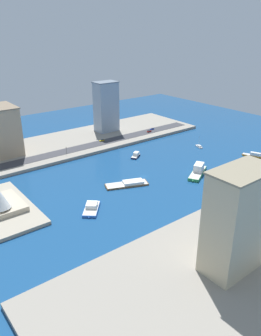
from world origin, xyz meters
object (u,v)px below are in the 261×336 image
(office_block_beige, at_px, (237,221))
(hatchback_blue, at_px, (152,129))
(yacht_sleek_gray, at_px, (255,166))
(pickup_red, at_px, (149,131))
(sailboat_small_white, at_px, (199,146))
(patrol_launch_navy, at_px, (136,155))
(tower_tall_glass, at_px, (106,107))
(barge_flat_brown, at_px, (129,184))
(ferry_green_doubledeck, at_px, (198,171))
(catamaran_blue, at_px, (92,208))
(taxi_yellow_cab, at_px, (102,140))
(water_taxi_orange, at_px, (253,155))
(traffic_light_waterfront, at_px, (66,150))

(office_block_beige, height_order, hatchback_blue, office_block_beige)
(yacht_sleek_gray, height_order, pickup_red, pickup_red)
(sailboat_small_white, distance_m, office_block_beige, 162.80)
(patrol_launch_navy, height_order, pickup_red, pickup_red)
(tower_tall_glass, bearing_deg, sailboat_small_white, -154.91)
(barge_flat_brown, xyz_separation_m, ferry_green_doubledeck, (-16.28, -50.41, 1.45))
(yacht_sleek_gray, height_order, catamaran_blue, catamaran_blue)
(pickup_red, bearing_deg, tower_tall_glass, 44.67)
(tower_tall_glass, bearing_deg, patrol_launch_navy, 164.86)
(taxi_yellow_cab, bearing_deg, yacht_sleek_gray, -153.05)
(catamaran_blue, xyz_separation_m, office_block_beige, (-81.73, -19.92, 24.00))
(patrol_launch_navy, bearing_deg, barge_flat_brown, 135.88)
(yacht_sleek_gray, relative_size, barge_flat_brown, 0.48)
(sailboat_small_white, height_order, ferry_green_doubledeck, sailboat_small_white)
(catamaran_blue, bearing_deg, pickup_red, -53.83)
(patrol_launch_navy, height_order, office_block_beige, office_block_beige)
(yacht_sleek_gray, distance_m, barge_flat_brown, 98.90)
(ferry_green_doubledeck, height_order, office_block_beige, office_block_beige)
(sailboat_small_white, xyz_separation_m, hatchback_blue, (59.21, 2.54, 2.50))
(water_taxi_orange, height_order, pickup_red, pickup_red)
(tower_tall_glass, bearing_deg, hatchback_blue, -124.61)
(water_taxi_orange, distance_m, traffic_light_waterfront, 151.76)
(catamaran_blue, distance_m, office_block_beige, 87.48)
(yacht_sleek_gray, height_order, water_taxi_orange, yacht_sleek_gray)
(taxi_yellow_cab, height_order, pickup_red, pickup_red)
(water_taxi_orange, relative_size, traffic_light_waterfront, 2.39)
(catamaran_blue, height_order, water_taxi_orange, catamaran_blue)
(catamaran_blue, bearing_deg, office_block_beige, -166.30)
(yacht_sleek_gray, height_order, tower_tall_glass, tower_tall_glass)
(catamaran_blue, height_order, tower_tall_glass, tower_tall_glass)
(barge_flat_brown, xyz_separation_m, water_taxi_orange, (-21.05, -112.18, 0.35))
(sailboat_small_white, bearing_deg, patrol_launch_navy, 74.54)
(catamaran_blue, distance_m, taxi_yellow_cab, 117.32)
(pickup_red, relative_size, hatchback_blue, 0.98)
(patrol_launch_navy, xyz_separation_m, water_taxi_orange, (-58.62, -75.74, -0.04))
(patrol_launch_navy, height_order, catamaran_blue, catamaran_blue)
(catamaran_blue, bearing_deg, water_taxi_orange, -93.29)
(patrol_launch_navy, distance_m, traffic_light_waterfront, 56.15)
(ferry_green_doubledeck, distance_m, taxi_yellow_cab, 99.55)
(patrol_launch_navy, xyz_separation_m, traffic_light_waterfront, (33.27, 44.92, 5.31))
(sailboat_small_white, relative_size, yacht_sleek_gray, 0.69)
(traffic_light_waterfront, bearing_deg, catamaran_blue, 161.07)
(water_taxi_orange, xyz_separation_m, taxi_yellow_cab, (102.77, 79.32, 1.91))
(hatchback_blue, distance_m, traffic_light_waterfront, 101.27)
(barge_flat_brown, distance_m, water_taxi_orange, 114.14)
(office_block_beige, xyz_separation_m, taxi_yellow_cab, (175.92, -50.00, -22.08))
(patrol_launch_navy, xyz_separation_m, hatchback_blue, (43.07, -55.81, 1.87))
(sailboat_small_white, distance_m, ferry_green_doubledeck, 58.26)
(tower_tall_glass, bearing_deg, barge_flat_brown, 152.63)
(office_block_beige, relative_size, hatchback_blue, 9.77)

